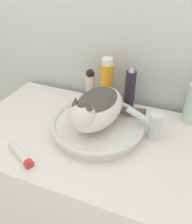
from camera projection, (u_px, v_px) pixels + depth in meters
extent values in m
cube|color=silver|center=(120.00, 11.00, 0.96)|extent=(8.00, 0.05, 2.40)
cube|color=white|center=(90.00, 199.00, 1.15)|extent=(0.95, 0.56, 0.82)
cylinder|color=silver|center=(97.00, 127.00, 0.92)|extent=(0.34, 0.34, 0.04)
torus|color=silver|center=(97.00, 123.00, 0.91)|extent=(0.36, 0.36, 0.02)
ellipsoid|color=silver|center=(98.00, 108.00, 0.87)|extent=(0.19, 0.29, 0.12)
ellipsoid|color=#47423D|center=(98.00, 101.00, 0.85)|extent=(0.15, 0.21, 0.05)
sphere|color=silver|center=(82.00, 115.00, 0.77)|extent=(0.09, 0.09, 0.09)
sphere|color=#47423D|center=(82.00, 109.00, 0.76)|extent=(0.05, 0.05, 0.05)
cone|color=#47423D|center=(76.00, 101.00, 0.75)|extent=(0.03, 0.03, 0.03)
cone|color=#47423D|center=(89.00, 105.00, 0.73)|extent=(0.03, 0.03, 0.03)
cylinder|color=#47423D|center=(125.00, 110.00, 0.94)|extent=(0.17, 0.06, 0.03)
cylinder|color=silver|center=(154.00, 132.00, 0.88)|extent=(0.04, 0.04, 0.06)
cylinder|color=silver|center=(142.00, 117.00, 0.85)|extent=(0.12, 0.05, 0.08)
cylinder|color=silver|center=(156.00, 120.00, 0.85)|extent=(0.05, 0.05, 0.05)
cylinder|color=silver|center=(90.00, 88.00, 1.09)|extent=(0.04, 0.04, 0.13)
sphere|color=black|center=(90.00, 73.00, 1.05)|extent=(0.04, 0.04, 0.04)
cylinder|color=orange|center=(107.00, 85.00, 1.05)|extent=(0.06, 0.06, 0.19)
cylinder|color=white|center=(107.00, 61.00, 0.99)|extent=(0.05, 0.05, 0.03)
cylinder|color=#28232D|center=(130.00, 91.00, 1.02)|extent=(0.05, 0.05, 0.18)
cone|color=#B7B7BC|center=(132.00, 69.00, 0.96)|extent=(0.03, 0.03, 0.02)
cylinder|color=silver|center=(19.00, 152.00, 0.81)|extent=(0.12, 0.08, 0.03)
cylinder|color=red|center=(29.00, 164.00, 0.77)|extent=(0.03, 0.04, 0.03)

